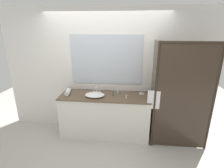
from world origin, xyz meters
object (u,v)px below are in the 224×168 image
at_px(soap_dish, 142,94).
at_px(rolled_towel_near_edge, 68,92).
at_px(amenity_bottle_shampoo, 126,97).
at_px(amenity_bottle_conditioner, 118,91).
at_px(sink_basin, 95,95).
at_px(amenity_bottle_body_wash, 113,94).
at_px(faucet, 97,90).

xyz_separation_m(soap_dish, rolled_towel_near_edge, (-1.50, -0.16, 0.03)).
xyz_separation_m(amenity_bottle_shampoo, amenity_bottle_conditioner, (-0.18, 0.24, 0.01)).
xyz_separation_m(amenity_bottle_shampoo, rolled_towel_near_edge, (-1.20, 0.10, 0.01)).
bearing_deg(soap_dish, amenity_bottle_shampoo, -140.15).
relative_size(soap_dish, rolled_towel_near_edge, 0.41).
distance_m(sink_basin, amenity_bottle_conditioner, 0.48).
bearing_deg(sink_basin, amenity_bottle_shampoo, -4.06).
height_order(soap_dish, amenity_bottle_body_wash, amenity_bottle_body_wash).
relative_size(sink_basin, soap_dish, 3.90).
xyz_separation_m(amenity_bottle_conditioner, rolled_towel_near_edge, (-1.01, -0.14, -0.00)).
bearing_deg(sink_basin, amenity_bottle_conditioner, 23.46).
height_order(amenity_bottle_conditioner, amenity_bottle_body_wash, amenity_bottle_conditioner).
bearing_deg(rolled_towel_near_edge, amenity_bottle_conditioner, 7.78).
bearing_deg(amenity_bottle_body_wash, rolled_towel_near_edge, -178.55).
bearing_deg(amenity_bottle_body_wash, faucet, 161.77).
relative_size(amenity_bottle_body_wash, rolled_towel_near_edge, 0.33).
height_order(amenity_bottle_body_wash, rolled_towel_near_edge, rolled_towel_near_edge).
bearing_deg(amenity_bottle_body_wash, soap_dish, 13.20).
height_order(sink_basin, rolled_towel_near_edge, rolled_towel_near_edge).
relative_size(faucet, amenity_bottle_shampoo, 2.14).
bearing_deg(soap_dish, amenity_bottle_conditioner, -177.73).
bearing_deg(amenity_bottle_shampoo, amenity_bottle_conditioner, 127.71).
bearing_deg(amenity_bottle_conditioner, soap_dish, 2.27).
bearing_deg(amenity_bottle_conditioner, sink_basin, -156.54).
height_order(amenity_bottle_conditioner, rolled_towel_near_edge, amenity_bottle_conditioner).
distance_m(amenity_bottle_shampoo, amenity_bottle_body_wash, 0.29).
bearing_deg(soap_dish, faucet, -178.94).
relative_size(faucet, amenity_bottle_conditioner, 1.68).
xyz_separation_m(faucet, rolled_towel_near_edge, (-0.57, -0.14, -0.01)).
distance_m(amenity_bottle_shampoo, rolled_towel_near_edge, 1.20).
distance_m(sink_basin, soap_dish, 0.95).
xyz_separation_m(soap_dish, amenity_bottle_body_wash, (-0.57, -0.13, 0.02)).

